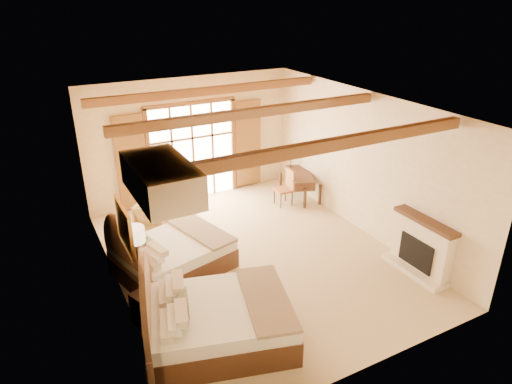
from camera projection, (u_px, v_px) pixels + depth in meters
floor at (255, 256)px, 9.58m from camera, size 7.00×7.00×0.00m
wall_back at (191, 139)px, 11.76m from camera, size 5.50×0.00×5.50m
wall_left at (112, 217)px, 7.75m from camera, size 0.00×7.00×7.00m
wall_right at (364, 164)px, 10.12m from camera, size 0.00×7.00×7.00m
ceiling at (255, 106)px, 8.28m from camera, size 7.00×7.00×0.00m
ceiling_beams at (255, 112)px, 8.33m from camera, size 5.39×4.60×0.18m
french_doors at (193, 153)px, 11.85m from camera, size 3.95×0.08×2.60m
fireplace at (421, 249)px, 8.88m from camera, size 0.46×1.40×1.16m
painting at (125, 227)px, 7.11m from camera, size 0.06×0.95×0.75m
canopy_valance at (161, 179)px, 5.74m from camera, size 0.70×1.40×0.45m
bed_near at (209, 321)px, 7.05m from camera, size 2.68×2.24×1.48m
bed_far at (166, 254)px, 8.89m from camera, size 2.43×2.02×1.36m
nightstand at (151, 308)px, 7.57m from camera, size 0.63×0.63×0.59m
floor_lamp at (136, 240)px, 7.61m from camera, size 0.33×0.33×1.55m
armchair at (153, 215)px, 10.63m from camera, size 1.00×1.01×0.66m
ottoman at (180, 208)px, 11.26m from camera, size 0.62×0.62×0.39m
desk at (300, 185)px, 12.14m from camera, size 1.00×1.42×0.70m
desk_chair at (284, 194)px, 11.79m from camera, size 0.45×0.45×0.95m
desk_lamp at (291, 156)px, 12.38m from camera, size 0.19×0.19×0.39m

